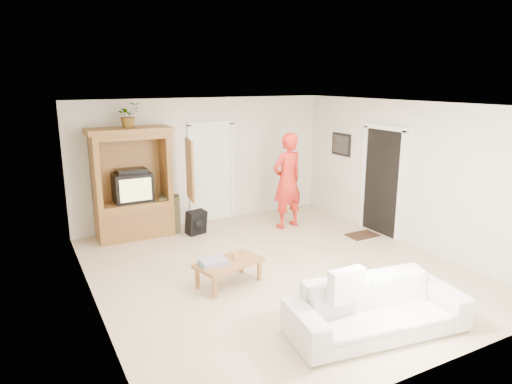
{
  "coord_description": "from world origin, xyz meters",
  "views": [
    {
      "loc": [
        -3.5,
        -5.84,
        2.95
      ],
      "look_at": [
        -0.05,
        0.6,
        1.15
      ],
      "focal_mm": 32.0,
      "sensor_mm": 36.0,
      "label": 1
    }
  ],
  "objects_px": {
    "armoire": "(134,190)",
    "man": "(287,181)",
    "sofa": "(377,308)",
    "coffee_table": "(229,264)"
  },
  "relations": [
    {
      "from": "man",
      "to": "coffee_table",
      "type": "height_order",
      "value": "man"
    },
    {
      "from": "sofa",
      "to": "coffee_table",
      "type": "relative_size",
      "value": 1.99
    },
    {
      "from": "armoire",
      "to": "man",
      "type": "height_order",
      "value": "armoire"
    },
    {
      "from": "sofa",
      "to": "armoire",
      "type": "bearing_deg",
      "value": 117.43
    },
    {
      "from": "sofa",
      "to": "man",
      "type": "bearing_deg",
      "value": 81.39
    },
    {
      "from": "armoire",
      "to": "coffee_table",
      "type": "height_order",
      "value": "armoire"
    },
    {
      "from": "man",
      "to": "sofa",
      "type": "bearing_deg",
      "value": 64.18
    },
    {
      "from": "man",
      "to": "coffee_table",
      "type": "distance_m",
      "value": 3.0
    },
    {
      "from": "armoire",
      "to": "sofa",
      "type": "xyz_separation_m",
      "value": [
        1.67,
        -4.84,
        -0.59
      ]
    },
    {
      "from": "sofa",
      "to": "coffee_table",
      "type": "distance_m",
      "value": 2.26
    }
  ]
}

